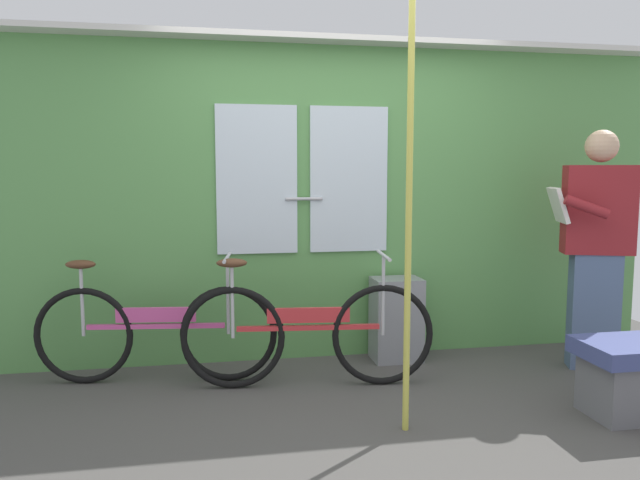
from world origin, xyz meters
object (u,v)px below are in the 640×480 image
at_px(passenger_reading_newspaper, 596,244).
at_px(bicycle_leaning_behind, 307,333).
at_px(bench_seat_corner, 639,376).
at_px(trash_bin_by_wall, 396,319).
at_px(handrail_pole, 409,219).
at_px(bicycle_near_door, 155,331).

bearing_deg(passenger_reading_newspaper, bicycle_leaning_behind, 19.67).
xyz_separation_m(bicycle_leaning_behind, bench_seat_corner, (1.85, -0.84, -0.13)).
bearing_deg(passenger_reading_newspaper, trash_bin_by_wall, 1.11).
bearing_deg(bicycle_leaning_behind, bench_seat_corner, -18.14).
relative_size(trash_bin_by_wall, bench_seat_corner, 0.91).
height_order(passenger_reading_newspaper, bench_seat_corner, passenger_reading_newspaper).
height_order(bicycle_leaning_behind, handrail_pole, handrail_pole).
xyz_separation_m(handrail_pole, bench_seat_corner, (1.42, -0.06, -0.95)).
relative_size(passenger_reading_newspaper, trash_bin_by_wall, 2.74).
relative_size(bicycle_leaning_behind, trash_bin_by_wall, 2.66).
distance_m(bicycle_leaning_behind, bench_seat_corner, 2.04).
bearing_deg(bicycle_leaning_behind, passenger_reading_newspaper, 6.66).
distance_m(passenger_reading_newspaper, trash_bin_by_wall, 1.54).
xyz_separation_m(bicycle_near_door, passenger_reading_newspaper, (3.12, -0.26, 0.56)).
xyz_separation_m(passenger_reading_newspaper, handrail_pole, (-1.69, -0.80, 0.27)).
distance_m(passenger_reading_newspaper, bench_seat_corner, 1.12).
height_order(bicycle_leaning_behind, trash_bin_by_wall, bicycle_leaning_behind).
relative_size(bicycle_near_door, bench_seat_corner, 2.33).
bearing_deg(bench_seat_corner, bicycle_near_door, 158.70).
bearing_deg(passenger_reading_newspaper, bicycle_near_door, 14.53).
height_order(passenger_reading_newspaper, trash_bin_by_wall, passenger_reading_newspaper).
relative_size(trash_bin_by_wall, handrail_pole, 0.27).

